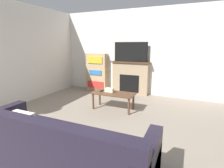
% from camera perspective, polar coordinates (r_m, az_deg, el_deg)
% --- Properties ---
extents(wall_back, '(6.11, 0.06, 2.70)m').
position_cam_1_polar(wall_back, '(5.79, 7.98, 10.12)').
color(wall_back, silver).
rests_on(wall_back, ground_plane).
extents(wall_side, '(0.06, 5.61, 2.70)m').
position_cam_1_polar(wall_side, '(5.29, -28.72, 8.44)').
color(wall_side, silver).
rests_on(wall_side, ground_plane).
extents(fireplace, '(1.29, 0.28, 1.07)m').
position_cam_1_polar(fireplace, '(5.79, 5.96, 2.08)').
color(fireplace, tan).
rests_on(fireplace, ground_plane).
extents(tv, '(1.09, 0.03, 0.62)m').
position_cam_1_polar(tv, '(5.68, 6.10, 10.37)').
color(tv, black).
rests_on(tv, fireplace).
extents(couch, '(2.51, 0.86, 0.80)m').
position_cam_1_polar(couch, '(2.55, -17.26, -19.36)').
color(couch, black).
rests_on(couch, ground_plane).
extents(coffee_table, '(1.07, 0.47, 0.44)m').
position_cam_1_polar(coffee_table, '(4.36, 0.36, -3.66)').
color(coffee_table, brown).
rests_on(coffee_table, ground_plane).
extents(tissue_box, '(0.22, 0.12, 0.10)m').
position_cam_1_polar(tissue_box, '(4.42, -0.85, -1.96)').
color(tissue_box, beige).
rests_on(tissue_box, coffee_table).
extents(remote_control, '(0.04, 0.15, 0.02)m').
position_cam_1_polar(remote_control, '(4.50, -3.38, -2.20)').
color(remote_control, black).
rests_on(remote_control, coffee_table).
extents(bookshelf, '(0.75, 0.29, 1.31)m').
position_cam_1_polar(bookshelf, '(6.24, -4.92, 3.93)').
color(bookshelf, tan).
rests_on(bookshelf, ground_plane).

